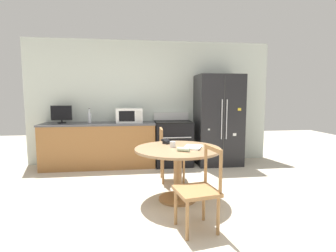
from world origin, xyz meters
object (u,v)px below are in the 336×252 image
oven_range (173,143)px  dining_chair_near (199,190)px  candle_glass (173,145)px  counter_bottle (90,117)px  refrigerator (218,120)px  countertop_tv (61,114)px  wallet (167,142)px  microwave (129,115)px  dining_chair_far (171,155)px

oven_range → dining_chair_near: oven_range is taller
dining_chair_near → candle_glass: bearing=-0.7°
counter_bottle → candle_glass: counter_bottle is taller
refrigerator → countertop_tv: bearing=178.0°
dining_chair_near → wallet: (-0.20, 1.18, 0.33)m
dining_chair_near → wallet: bearing=-0.8°
countertop_tv → counter_bottle: size_ratio=1.35×
microwave → candle_glass: microwave is taller
refrigerator → microwave: (-1.85, 0.05, 0.11)m
dining_chair_far → countertop_tv: bearing=-116.6°
oven_range → dining_chair_far: bearing=-101.0°
oven_range → countertop_tv: countertop_tv is taller
oven_range → dining_chair_near: size_ratio=1.20×
refrigerator → microwave: 1.85m
microwave → countertop_tv: bearing=177.1°
oven_range → dining_chair_far: oven_range is taller
oven_range → candle_glass: 1.84m
counter_bottle → dining_chair_far: size_ratio=0.33×
refrigerator → countertop_tv: refrigerator is taller
countertop_tv → dining_chair_far: (2.03, -1.10, -0.65)m
counter_bottle → wallet: (1.36, -1.56, -0.25)m
microwave → countertop_tv: countertop_tv is taller
oven_range → microwave: size_ratio=2.07×
refrigerator → dining_chair_far: refrigerator is taller
oven_range → candle_glass: (-0.28, -1.80, 0.30)m
refrigerator → microwave: size_ratio=3.58×
refrigerator → candle_glass: (-1.24, -1.76, -0.17)m
dining_chair_near → candle_glass: size_ratio=11.14×
counter_bottle → dining_chair_far: bearing=-35.7°
candle_glass → refrigerator: bearing=54.9°
microwave → wallet: microwave is taller
countertop_tv → wallet: 2.50m
oven_range → dining_chair_near: (-0.13, -2.70, -0.03)m
wallet → oven_range: bearing=77.8°
dining_chair_far → wallet: bearing=-12.7°
oven_range → countertop_tv: 2.31m
dining_chair_far → candle_glass: (-0.08, -0.77, 0.33)m
wallet → dining_chair_near: bearing=-80.6°
refrigerator → oven_range: size_ratio=1.73×
refrigerator → candle_glass: refrigerator is taller
candle_glass → wallet: size_ratio=0.46×
oven_range → counter_bottle: 1.77m
oven_range → wallet: oven_range is taller
wallet → countertop_tv: bearing=140.1°
microwave → countertop_tv: (-1.33, 0.07, 0.04)m
oven_range → candle_glass: bearing=-98.9°
refrigerator → dining_chair_far: size_ratio=2.07×
dining_chair_near → candle_glass: dining_chair_near is taller
microwave → dining_chair_near: size_ratio=0.58×
counter_bottle → wallet: 2.08m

